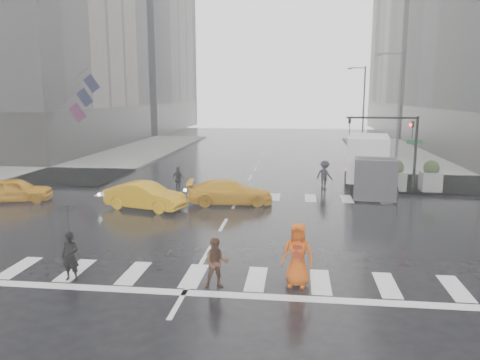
# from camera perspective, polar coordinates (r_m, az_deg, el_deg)

# --- Properties ---
(ground) EXTENTS (120.00, 120.00, 0.00)m
(ground) POSITION_cam_1_polar(r_m,az_deg,el_deg) (20.94, -2.05, -5.48)
(ground) COLOR black
(ground) RESTS_ON ground
(sidewalk_nw) EXTENTS (35.00, 35.00, 0.15)m
(sidewalk_nw) POSITION_cam_1_polar(r_m,az_deg,el_deg) (44.09, -24.08, 2.13)
(sidewalk_nw) COLOR gray
(sidewalk_nw) RESTS_ON ground
(building_nw_far) EXTENTS (26.05, 26.05, 44.00)m
(building_nw_far) POSITION_cam_1_polar(r_m,az_deg,el_deg) (83.68, -16.80, 19.95)
(building_nw_far) COLOR #625F5A
(building_nw_far) RESTS_ON ground
(building_ne_far) EXTENTS (26.05, 26.05, 36.00)m
(building_ne_far) POSITION_cam_1_polar(r_m,az_deg,el_deg) (80.84, 26.76, 16.84)
(building_ne_far) COLOR gray
(building_ne_far) RESTS_ON ground
(road_markings) EXTENTS (18.00, 48.00, 0.01)m
(road_markings) POSITION_cam_1_polar(r_m,az_deg,el_deg) (20.93, -2.05, -5.47)
(road_markings) COLOR silver
(road_markings) RESTS_ON ground
(traffic_signal_pole) EXTENTS (4.45, 0.42, 4.50)m
(traffic_signal_pole) POSITION_cam_1_polar(r_m,az_deg,el_deg) (28.60, 18.76, 4.82)
(traffic_signal_pole) COLOR black
(traffic_signal_pole) RESTS_ON ground
(street_lamp_near) EXTENTS (2.15, 0.22, 9.00)m
(street_lamp_near) POSITION_cam_1_polar(r_m,az_deg,el_deg) (38.66, 18.66, 8.72)
(street_lamp_near) COLOR #59595B
(street_lamp_near) RESTS_ON ground
(street_lamp_far) EXTENTS (2.15, 0.22, 9.00)m
(street_lamp_far) POSITION_cam_1_polar(r_m,az_deg,el_deg) (58.40, 14.73, 9.31)
(street_lamp_far) COLOR #59595B
(street_lamp_far) RESTS_ON ground
(planter_west) EXTENTS (1.10, 1.10, 1.80)m
(planter_west) POSITION_cam_1_polar(r_m,az_deg,el_deg) (28.74, 14.51, 0.57)
(planter_west) COLOR gray
(planter_west) RESTS_ON ground
(planter_mid) EXTENTS (1.10, 1.10, 1.80)m
(planter_mid) POSITION_cam_1_polar(r_m,az_deg,el_deg) (29.07, 18.42, 0.47)
(planter_mid) COLOR gray
(planter_mid) RESTS_ON ground
(planter_east) EXTENTS (1.10, 1.10, 1.80)m
(planter_east) POSITION_cam_1_polar(r_m,az_deg,el_deg) (29.53, 22.22, 0.38)
(planter_east) COLOR gray
(planter_east) RESTS_ON ground
(flag_cluster) EXTENTS (2.87, 3.06, 4.69)m
(flag_cluster) POSITION_cam_1_polar(r_m,az_deg,el_deg) (42.51, -18.75, 9.75)
(flag_cluster) COLOR #59595B
(flag_cluster) RESTS_ON ground
(pedestrian_black) EXTENTS (1.00, 1.02, 2.43)m
(pedestrian_black) POSITION_cam_1_polar(r_m,az_deg,el_deg) (15.34, -20.16, -5.67)
(pedestrian_black) COLOR black
(pedestrian_black) RESTS_ON ground
(pedestrian_brown) EXTENTS (0.86, 0.73, 1.54)m
(pedestrian_brown) POSITION_cam_1_polar(r_m,az_deg,el_deg) (14.18, -2.89, -10.08)
(pedestrian_brown) COLOR #4F2E1C
(pedestrian_brown) RESTS_ON ground
(pedestrian_orange) EXTENTS (1.04, 0.76, 1.96)m
(pedestrian_orange) POSITION_cam_1_polar(r_m,az_deg,el_deg) (14.32, 7.04, -9.03)
(pedestrian_orange) COLOR #D04E0E
(pedestrian_orange) RESTS_ON ground
(pedestrian_far_a) EXTENTS (1.05, 0.89, 1.54)m
(pedestrian_far_a) POSITION_cam_1_polar(r_m,az_deg,el_deg) (27.87, -7.53, 0.07)
(pedestrian_far_a) COLOR black
(pedestrian_far_a) RESTS_ON ground
(pedestrian_far_b) EXTENTS (1.29, 1.19, 1.77)m
(pedestrian_far_b) POSITION_cam_1_polar(r_m,az_deg,el_deg) (28.95, 10.26, 0.61)
(pedestrian_far_b) COLOR black
(pedestrian_far_b) RESTS_ON ground
(taxi_front) EXTENTS (4.05, 2.50, 1.29)m
(taxi_front) POSITION_cam_1_polar(r_m,az_deg,el_deg) (27.98, -25.70, -1.11)
(taxi_front) COLOR #F5A80C
(taxi_front) RESTS_ON ground
(taxi_mid) EXTENTS (4.36, 2.45, 1.36)m
(taxi_mid) POSITION_cam_1_polar(r_m,az_deg,el_deg) (24.06, -11.47, -1.92)
(taxi_mid) COLOR #F5A80C
(taxi_mid) RESTS_ON ground
(taxi_rear) EXTENTS (4.18, 2.36, 1.30)m
(taxi_rear) POSITION_cam_1_polar(r_m,az_deg,el_deg) (24.72, -1.23, -1.45)
(taxi_rear) COLOR #F5A80C
(taxi_rear) RESTS_ON ground
(box_truck) EXTENTS (2.31, 6.15, 3.27)m
(box_truck) POSITION_cam_1_polar(r_m,az_deg,el_deg) (28.58, 15.52, 2.02)
(box_truck) COLOR silver
(box_truck) RESTS_ON ground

